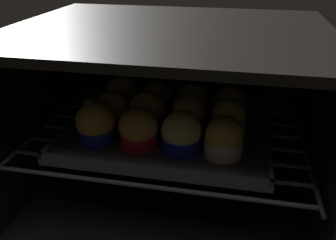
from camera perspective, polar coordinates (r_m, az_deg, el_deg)
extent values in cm
cube|color=black|center=(81.63, 0.18, -10.85)|extent=(59.00, 47.00, 1.50)
cube|color=black|center=(66.39, 0.23, 14.31)|extent=(59.00, 47.00, 1.50)
cube|color=black|center=(92.92, 2.97, 6.47)|extent=(59.00, 1.50, 34.00)
cube|color=black|center=(82.31, -19.84, 2.14)|extent=(1.50, 47.00, 34.00)
cube|color=black|center=(72.94, 22.95, -1.59)|extent=(1.50, 47.00, 34.00)
cylinder|color=#4C494C|center=(58.23, -3.53, -10.72)|extent=(54.00, 0.80, 0.80)
cylinder|color=#4C494C|center=(62.49, -2.26, -7.78)|extent=(54.00, 0.80, 0.80)
cylinder|color=#4C494C|center=(66.92, -1.17, -5.21)|extent=(54.00, 0.80, 0.80)
cylinder|color=#4C494C|center=(71.49, -0.23, -2.97)|extent=(54.00, 0.80, 0.80)
cylinder|color=#4C494C|center=(76.17, 0.60, -1.00)|extent=(54.00, 0.80, 0.80)
cylinder|color=#4C494C|center=(80.94, 1.33, 0.74)|extent=(54.00, 0.80, 0.80)
cylinder|color=#4C494C|center=(85.79, 1.98, 2.28)|extent=(54.00, 0.80, 0.80)
cylinder|color=#4C494C|center=(90.71, 2.55, 3.66)|extent=(54.00, 0.80, 0.80)
cylinder|color=#4C494C|center=(82.83, -18.44, -0.09)|extent=(0.80, 42.00, 0.80)
cylinder|color=#4C494C|center=(74.13, 21.18, -3.80)|extent=(0.80, 42.00, 0.80)
cube|color=#4C4C51|center=(72.22, 0.00, -1.74)|extent=(40.19, 32.19, 1.20)
cube|color=#4C4C51|center=(58.57, -3.08, -7.92)|extent=(40.19, 0.80, 1.00)
cube|color=#4C4C51|center=(85.71, 2.09, 3.78)|extent=(40.19, 0.80, 1.00)
cube|color=#4C4C51|center=(77.64, -14.40, 0.40)|extent=(0.80, 32.19, 1.00)
cube|color=#4C4C51|center=(70.93, 15.80, -2.39)|extent=(0.80, 32.19, 1.00)
cylinder|color=#1928B7|center=(68.13, -11.49, -2.13)|extent=(6.82, 6.82, 3.08)
sphere|color=gold|center=(66.93, -11.69, -0.14)|extent=(7.44, 7.44, 7.44)
sphere|color=#28702D|center=(66.64, -12.62, 2.56)|extent=(2.57, 2.57, 2.57)
cylinder|color=red|center=(65.43, -4.75, -2.91)|extent=(6.82, 6.82, 3.08)
sphere|color=gold|center=(64.31, -4.83, -1.07)|extent=(7.26, 7.26, 7.26)
cylinder|color=#1928B7|center=(63.79, 2.14, -3.66)|extent=(6.82, 6.82, 3.08)
sphere|color=#E0CC7A|center=(62.58, 2.17, -1.71)|extent=(7.24, 7.24, 7.24)
sphere|color=#28702D|center=(61.48, 2.22, 0.31)|extent=(2.18, 2.18, 2.18)
cylinder|color=silver|center=(63.14, 8.99, -4.35)|extent=(6.82, 6.82, 3.08)
sphere|color=gold|center=(61.93, 9.15, -2.39)|extent=(6.69, 6.69, 6.69)
cylinder|color=red|center=(74.09, -8.92, 0.54)|extent=(6.82, 6.82, 3.08)
sphere|color=#DBBC60|center=(73.19, -9.04, 2.06)|extent=(7.07, 7.07, 7.07)
sphere|color=#19511E|center=(72.74, -8.14, 3.73)|extent=(2.29, 2.29, 2.29)
cylinder|color=#1928B7|center=(71.86, -3.32, -0.02)|extent=(6.82, 6.82, 3.08)
sphere|color=gold|center=(70.74, -3.37, 1.86)|extent=(7.35, 7.35, 7.35)
cylinder|color=red|center=(70.40, 3.26, -0.61)|extent=(6.82, 6.82, 3.08)
sphere|color=#DBBC60|center=(69.20, 3.32, 1.42)|extent=(6.76, 6.76, 6.76)
sphere|color=#28702D|center=(68.76, 3.32, 3.05)|extent=(2.25, 2.25, 2.25)
cylinder|color=silver|center=(70.12, 9.72, -1.09)|extent=(6.82, 6.82, 3.08)
sphere|color=#E0CC7A|center=(68.99, 9.88, 0.79)|extent=(6.59, 6.59, 6.59)
cylinder|color=#1928B7|center=(81.20, -7.39, 3.04)|extent=(6.82, 6.82, 3.08)
sphere|color=#DBBC60|center=(80.21, -7.49, 4.74)|extent=(7.00, 7.00, 7.00)
sphere|color=#1E6023|center=(79.71, -7.54, 6.20)|extent=(1.74, 1.74, 1.74)
cylinder|color=#7A238C|center=(79.05, -1.80, 2.58)|extent=(6.82, 6.82, 3.08)
sphere|color=gold|center=(78.21, -1.82, 4.00)|extent=(6.54, 6.54, 6.54)
sphere|color=#19511E|center=(78.12, -1.57, 5.95)|extent=(1.73, 1.73, 1.73)
cylinder|color=red|center=(77.78, 3.82, 2.12)|extent=(6.82, 6.82, 3.08)
sphere|color=#DBBC60|center=(76.95, 3.86, 3.52)|extent=(6.85, 6.85, 6.85)
sphere|color=#28702D|center=(76.16, 2.82, 5.22)|extent=(1.80, 1.80, 1.80)
cylinder|color=silver|center=(77.45, 9.99, 1.64)|extent=(6.82, 6.82, 3.08)
sphere|color=#DBBC60|center=(76.61, 10.11, 3.05)|extent=(6.89, 6.89, 6.89)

